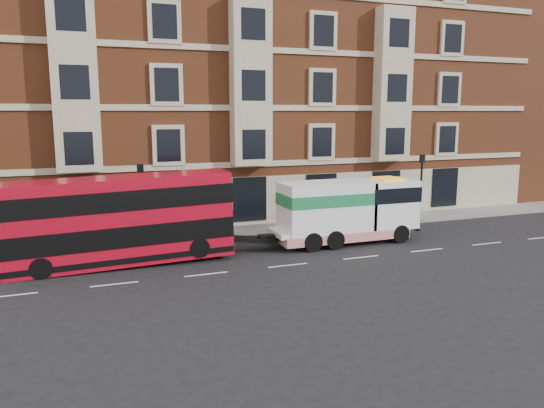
{
  "coord_description": "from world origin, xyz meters",
  "views": [
    {
      "loc": [
        -9.32,
        -22.65,
        7.28
      ],
      "look_at": [
        0.7,
        4.0,
        2.29
      ],
      "focal_mm": 35.0,
      "sensor_mm": 36.0,
      "label": 1
    }
  ],
  "objects": [
    {
      "name": "double_decker_bus",
      "position": [
        -7.39,
        2.97,
        2.25
      ],
      "size": [
        10.48,
        2.4,
        4.24
      ],
      "color": "#B2091D",
      "rests_on": "ground"
    },
    {
      "name": "lamp_post_west",
      "position": [
        -6.0,
        6.2,
        2.68
      ],
      "size": [
        0.35,
        0.15,
        4.35
      ],
      "color": "black",
      "rests_on": "sidewalk"
    },
    {
      "name": "victorian_terrace",
      "position": [
        0.5,
        15.0,
        10.07
      ],
      "size": [
        45.0,
        12.0,
        20.4
      ],
      "color": "brown",
      "rests_on": "ground"
    },
    {
      "name": "sidewalk",
      "position": [
        0.0,
        7.5,
        0.07
      ],
      "size": [
        90.0,
        3.0,
        0.15
      ],
      "primitive_type": "cube",
      "color": "slate",
      "rests_on": "ground"
    },
    {
      "name": "lamp_post_east",
      "position": [
        12.0,
        6.2,
        2.68
      ],
      "size": [
        0.35,
        0.15,
        4.35
      ],
      "color": "black",
      "rests_on": "sidewalk"
    },
    {
      "name": "ground",
      "position": [
        0.0,
        0.0,
        0.0
      ],
      "size": [
        120.0,
        120.0,
        0.0
      ],
      "primitive_type": "plane",
      "color": "black",
      "rests_on": "ground"
    },
    {
      "name": "tow_truck",
      "position": [
        4.66,
        2.97,
        1.85
      ],
      "size": [
        8.39,
        2.48,
        3.49
      ],
      "color": "white",
      "rests_on": "ground"
    }
  ]
}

